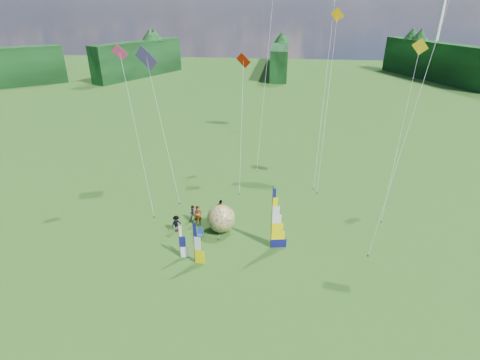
# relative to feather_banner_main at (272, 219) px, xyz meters

# --- Properties ---
(ground) EXTENTS (220.00, 220.00, 0.00)m
(ground) POSITION_rel_feather_banner_main_xyz_m (-1.52, -3.35, -2.63)
(ground) COLOR #3C6422
(ground) RESTS_ON ground
(treeline_ring) EXTENTS (210.00, 210.00, 8.00)m
(treeline_ring) POSITION_rel_feather_banner_main_xyz_m (-1.52, -3.35, 1.37)
(treeline_ring) COLOR #195A21
(treeline_ring) RESTS_ON ground
(turbine_right) EXTENTS (8.00, 1.20, 30.00)m
(turbine_right) POSITION_rel_feather_banner_main_xyz_m (43.48, 98.65, 12.37)
(turbine_right) COLOR silver
(turbine_right) RESTS_ON ground
(feather_banner_main) EXTENTS (1.41, 0.37, 5.26)m
(feather_banner_main) POSITION_rel_feather_banner_main_xyz_m (0.00, 0.00, 0.00)
(feather_banner_main) COLOR navy
(feather_banner_main) RESTS_ON ground
(side_banner_left) EXTENTS (0.98, 0.24, 3.52)m
(side_banner_left) POSITION_rel_feather_banner_main_xyz_m (-5.50, -2.57, -0.87)
(side_banner_left) COLOR #FADD00
(side_banner_left) RESTS_ON ground
(side_banner_far) EXTENTS (0.86, 0.23, 2.84)m
(side_banner_far) POSITION_rel_feather_banner_main_xyz_m (-6.75, -2.07, -1.21)
(side_banner_far) COLOR white
(side_banner_far) RESTS_ON ground
(bol_inflatable) EXTENTS (2.96, 2.96, 2.36)m
(bol_inflatable) POSITION_rel_feather_banner_main_xyz_m (-4.27, 1.95, -1.45)
(bol_inflatable) COLOR #08057E
(bol_inflatable) RESTS_ON ground
(spectator_a) EXTENTS (0.77, 0.63, 1.81)m
(spectator_a) POSITION_rel_feather_banner_main_xyz_m (-6.42, 2.64, -1.72)
(spectator_a) COLOR #66594C
(spectator_a) RESTS_ON ground
(spectator_b) EXTENTS (0.74, 0.38, 1.51)m
(spectator_b) POSITION_rel_feather_banner_main_xyz_m (-6.98, 3.21, -1.88)
(spectator_b) COLOR #66594C
(spectator_b) RESTS_ON ground
(spectator_c) EXTENTS (0.83, 1.02, 1.52)m
(spectator_c) POSITION_rel_feather_banner_main_xyz_m (-7.99, 1.35, -1.87)
(spectator_c) COLOR #66594C
(spectator_c) RESTS_ON ground
(spectator_d) EXTENTS (1.07, 0.65, 1.70)m
(spectator_d) POSITION_rel_feather_banner_main_xyz_m (-4.68, 4.17, -1.78)
(spectator_d) COLOR #66594C
(spectator_d) RESTS_ON ground
(camp_chair) EXTENTS (0.63, 0.63, 1.00)m
(camp_chair) POSITION_rel_feather_banner_main_xyz_m (-5.81, 0.44, -2.13)
(camp_chair) COLOR navy
(camp_chair) RESTS_ON ground
(kite_whale) EXTENTS (8.51, 15.53, 22.06)m
(kite_whale) POSITION_rel_feather_banner_main_xyz_m (4.66, 16.51, 8.40)
(kite_whale) COLOR black
(kite_whale) RESTS_ON ground
(kite_rainbow_delta) EXTENTS (11.76, 13.79, 14.56)m
(kite_rainbow_delta) POSITION_rel_feather_banner_main_xyz_m (-11.36, 9.81, 4.65)
(kite_rainbow_delta) COLOR #D8374D
(kite_rainbow_delta) RESTS_ON ground
(kite_parafoil) EXTENTS (10.50, 11.87, 20.16)m
(kite_parafoil) POSITION_rel_feather_banner_main_xyz_m (9.57, 3.04, 7.45)
(kite_parafoil) COLOR red
(kite_parafoil) RESTS_ON ground
(small_kite_red) EXTENTS (6.13, 10.70, 13.34)m
(small_kite_red) POSITION_rel_feather_banner_main_xyz_m (-3.83, 12.41, 4.04)
(small_kite_red) COLOR red
(small_kite_red) RESTS_ON ground
(small_kite_orange) EXTENTS (7.42, 12.84, 17.55)m
(small_kite_orange) POSITION_rel_feather_banner_main_xyz_m (4.86, 14.73, 6.14)
(small_kite_orange) COLOR #D88700
(small_kite_orange) RESTS_ON ground
(small_kite_yellow) EXTENTS (6.15, 10.59, 15.20)m
(small_kite_yellow) POSITION_rel_feather_banner_main_xyz_m (10.90, 8.80, 4.97)
(small_kite_yellow) COLOR gold
(small_kite_yellow) RESTS_ON ground
(small_kite_pink) EXTENTS (7.19, 8.99, 14.67)m
(small_kite_pink) POSITION_rel_feather_banner_main_xyz_m (-12.57, 6.24, 4.71)
(small_kite_pink) COLOR #CC2D62
(small_kite_pink) RESTS_ON ground
(small_kite_green) EXTENTS (5.55, 12.22, 22.56)m
(small_kite_green) POSITION_rel_feather_banner_main_xyz_m (-1.80, 19.18, 8.65)
(small_kite_green) COLOR green
(small_kite_green) RESTS_ON ground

